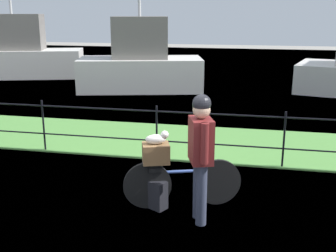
# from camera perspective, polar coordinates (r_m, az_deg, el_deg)

# --- Properties ---
(ground_plane) EXTENTS (60.00, 60.00, 0.00)m
(ground_plane) POSITION_cam_1_polar(r_m,az_deg,el_deg) (5.76, -6.96, -12.16)
(ground_plane) COLOR gray
(grass_strip) EXTENTS (27.00, 2.40, 0.03)m
(grass_strip) POSITION_cam_1_polar(r_m,az_deg,el_deg) (8.84, 0.17, -1.96)
(grass_strip) COLOR #569342
(grass_strip) RESTS_ON ground
(harbor_water) EXTENTS (30.00, 30.00, 0.00)m
(harbor_water) POSITION_cam_1_polar(r_m,az_deg,el_deg) (16.84, 5.91, 6.24)
(harbor_water) COLOR #60849E
(harbor_water) RESTS_ON ground
(iron_fence) EXTENTS (18.04, 0.04, 1.01)m
(iron_fence) POSITION_cam_1_polar(r_m,az_deg,el_deg) (7.62, -1.55, -0.28)
(iron_fence) COLOR black
(iron_fence) RESTS_ON ground
(bicycle_main) EXTENTS (1.58, 0.58, 0.67)m
(bicycle_main) POSITION_cam_1_polar(r_m,az_deg,el_deg) (5.86, 1.86, -7.71)
(bicycle_main) COLOR black
(bicycle_main) RESTS_ON ground
(wooden_crate) EXTENTS (0.43, 0.38, 0.26)m
(wooden_crate) POSITION_cam_1_polar(r_m,az_deg,el_deg) (5.66, -1.67, -3.72)
(wooden_crate) COLOR brown
(wooden_crate) RESTS_ON bicycle_main
(terrier_dog) EXTENTS (0.32, 0.22, 0.18)m
(terrier_dog) POSITION_cam_1_polar(r_m,az_deg,el_deg) (5.60, -1.43, -1.68)
(terrier_dog) COLOR silver
(terrier_dog) RESTS_ON wooden_crate
(cyclist_person) EXTENTS (0.38, 0.52, 1.68)m
(cyclist_person) POSITION_cam_1_polar(r_m,az_deg,el_deg) (5.25, 4.48, -2.97)
(cyclist_person) COLOR #383D51
(cyclist_person) RESTS_ON ground
(backpack_on_paving) EXTENTS (0.33, 0.29, 0.40)m
(backpack_on_paving) POSITION_cam_1_polar(r_m,az_deg,el_deg) (5.87, -1.59, -9.31)
(backpack_on_paving) COLOR black
(backpack_on_paving) RESTS_ON ground
(moored_boat_mid) EXTENTS (4.51, 2.86, 4.08)m
(moored_boat_mid) POSITION_cam_1_polar(r_m,az_deg,el_deg) (14.56, -3.78, 8.43)
(moored_boat_mid) COLOR silver
(moored_boat_mid) RESTS_ON ground
(moored_boat_far) EXTENTS (5.59, 3.12, 4.14)m
(moored_boat_far) POSITION_cam_1_polar(r_m,az_deg,el_deg) (18.49, -20.09, 9.09)
(moored_boat_far) COLOR silver
(moored_boat_far) RESTS_ON ground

